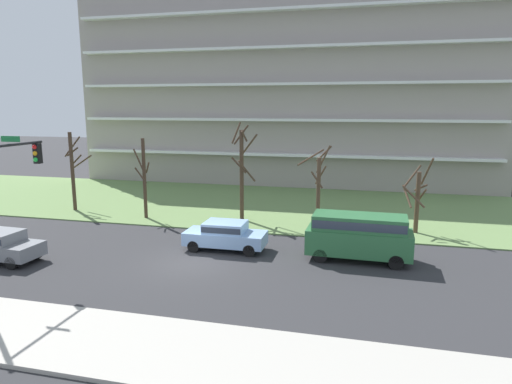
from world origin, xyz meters
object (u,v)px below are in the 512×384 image
object	(u,v)px
tree_left	(144,178)
tree_far_right	(417,198)
tree_far_left	(73,169)
tree_right	(318,186)
sedan_blue_near_left	(225,234)
van_green_center_left	(359,234)
tree_center	(242,170)

from	to	relation	value
tree_left	tree_far_right	distance (m)	17.86
tree_far_left	tree_left	size ratio (longest dim) A/B	1.05
tree_right	tree_far_right	xyz separation A→B (m)	(5.93, 0.49, -0.54)
tree_left	sedan_blue_near_left	size ratio (longest dim) A/B	1.26
van_green_center_left	tree_center	bearing A→B (deg)	-37.54
tree_right	tree_far_right	world-z (taller)	tree_right
tree_left	van_green_center_left	size ratio (longest dim) A/B	1.06
tree_far_right	sedan_blue_near_left	world-z (taller)	tree_far_right
tree_left	tree_right	world-z (taller)	tree_left
tree_center	tree_right	world-z (taller)	tree_center
tree_left	tree_far_right	bearing A→B (deg)	1.81
tree_far_left	van_green_center_left	distance (m)	21.87
tree_far_right	tree_right	bearing A→B (deg)	-175.31
tree_right	tree_center	bearing A→B (deg)	168.86
tree_right	van_green_center_left	bearing A→B (deg)	-63.57
tree_far_right	van_green_center_left	bearing A→B (deg)	-119.06
sedan_blue_near_left	van_green_center_left	size ratio (longest dim) A/B	0.84
tree_left	sedan_blue_near_left	bearing A→B (deg)	-35.23
tree_left	sedan_blue_near_left	distance (m)	9.41
sedan_blue_near_left	tree_left	bearing A→B (deg)	-35.64
tree_far_left	tree_left	world-z (taller)	tree_far_left
tree_far_left	van_green_center_left	size ratio (longest dim) A/B	1.12
tree_right	van_green_center_left	xyz separation A→B (m)	(2.67, -5.38, -1.40)
sedan_blue_near_left	tree_far_left	bearing A→B (deg)	-25.13
tree_far_left	van_green_center_left	bearing A→B (deg)	-16.91
tree_left	van_green_center_left	xyz separation A→B (m)	(14.58, -5.30, -1.50)
tree_far_left	tree_right	xyz separation A→B (m)	(18.18, -0.96, -0.35)
tree_right	sedan_blue_near_left	xyz separation A→B (m)	(-4.40, -5.38, -1.93)
sedan_blue_near_left	van_green_center_left	world-z (taller)	van_green_center_left
tree_far_left	sedan_blue_near_left	distance (m)	15.34
tree_right	van_green_center_left	distance (m)	6.17
tree_right	tree_far_right	bearing A→B (deg)	4.69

